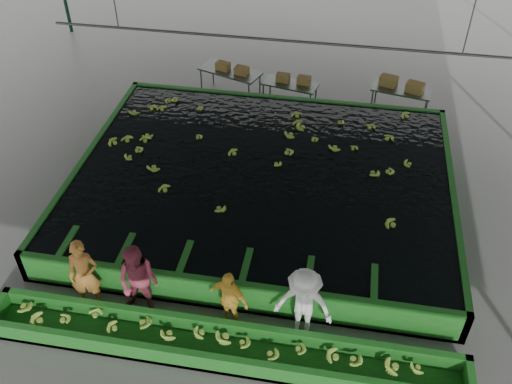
% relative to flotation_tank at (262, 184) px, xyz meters
% --- Properties ---
extents(ground, '(80.00, 80.00, 0.00)m').
position_rel_flotation_tank_xyz_m(ground, '(0.00, -1.50, -0.45)').
color(ground, slate).
rests_on(ground, ground).
extents(shed_roof, '(20.00, 22.00, 0.04)m').
position_rel_flotation_tank_xyz_m(shed_roof, '(0.00, -1.50, 4.55)').
color(shed_roof, gray).
rests_on(shed_roof, shed_posts).
extents(shed_posts, '(20.00, 22.00, 5.00)m').
position_rel_flotation_tank_xyz_m(shed_posts, '(0.00, -1.50, 2.05)').
color(shed_posts, black).
rests_on(shed_posts, ground).
extents(flotation_tank, '(10.00, 8.00, 0.90)m').
position_rel_flotation_tank_xyz_m(flotation_tank, '(0.00, 0.00, 0.00)').
color(flotation_tank, '#1F6C1F').
rests_on(flotation_tank, ground).
extents(tank_water, '(9.70, 7.70, 0.00)m').
position_rel_flotation_tank_xyz_m(tank_water, '(0.00, -0.00, 0.40)').
color(tank_water, black).
rests_on(tank_water, flotation_tank).
extents(sorting_trough, '(10.00, 1.00, 0.50)m').
position_rel_flotation_tank_xyz_m(sorting_trough, '(0.00, -5.10, -0.20)').
color(sorting_trough, '#1F6C1F').
rests_on(sorting_trough, ground).
extents(cableway_rail, '(0.08, 0.08, 14.00)m').
position_rel_flotation_tank_xyz_m(cableway_rail, '(0.00, 3.50, 2.55)').
color(cableway_rail, '#59605B').
rests_on(cableway_rail, shed_roof).
extents(rail_hanger_right, '(0.04, 0.04, 2.00)m').
position_rel_flotation_tank_xyz_m(rail_hanger_right, '(5.00, 3.50, 3.55)').
color(rail_hanger_right, '#59605B').
rests_on(rail_hanger_right, shed_roof).
extents(worker_a, '(0.75, 0.58, 1.84)m').
position_rel_flotation_tank_xyz_m(worker_a, '(-3.18, -4.30, 0.47)').
color(worker_a, '#CA8134').
rests_on(worker_a, ground).
extents(worker_b, '(0.97, 0.78, 1.89)m').
position_rel_flotation_tank_xyz_m(worker_b, '(-1.95, -4.30, 0.50)').
color(worker_b, '#A13A4F').
rests_on(worker_b, ground).
extents(worker_c, '(0.99, 0.67, 1.56)m').
position_rel_flotation_tank_xyz_m(worker_c, '(0.00, -4.30, 0.33)').
color(worker_c, yellow).
rests_on(worker_c, ground).
extents(worker_d, '(1.28, 0.81, 1.88)m').
position_rel_flotation_tank_xyz_m(worker_d, '(1.57, -4.30, 0.49)').
color(worker_d, white).
rests_on(worker_d, ground).
extents(packing_table_left, '(2.29, 1.51, 0.97)m').
position_rel_flotation_tank_xyz_m(packing_table_left, '(-2.01, 5.22, 0.03)').
color(packing_table_left, '#59605B').
rests_on(packing_table_left, ground).
extents(packing_table_mid, '(1.94, 1.10, 0.83)m').
position_rel_flotation_tank_xyz_m(packing_table_mid, '(0.09, 4.93, -0.03)').
color(packing_table_mid, '#59605B').
rests_on(packing_table_mid, ground).
extents(packing_table_right, '(2.03, 1.13, 0.87)m').
position_rel_flotation_tank_xyz_m(packing_table_right, '(3.73, 5.12, -0.02)').
color(packing_table_right, '#59605B').
rests_on(packing_table_right, ground).
extents(box_stack_left, '(1.20, 0.63, 0.25)m').
position_rel_flotation_tank_xyz_m(box_stack_left, '(-1.91, 5.15, 0.52)').
color(box_stack_left, olive).
rests_on(box_stack_left, packing_table_left).
extents(box_stack_mid, '(1.17, 0.41, 0.25)m').
position_rel_flotation_tank_xyz_m(box_stack_mid, '(0.19, 5.02, 0.38)').
color(box_stack_mid, olive).
rests_on(box_stack_mid, packing_table_mid).
extents(box_stack_right, '(1.49, 0.84, 0.31)m').
position_rel_flotation_tank_xyz_m(box_stack_right, '(3.70, 5.17, 0.42)').
color(box_stack_right, olive).
rests_on(box_stack_right, packing_table_right).
extents(floating_bananas, '(9.13, 6.22, 0.12)m').
position_rel_flotation_tank_xyz_m(floating_bananas, '(0.00, 0.80, 0.40)').
color(floating_bananas, '#9CC741').
rests_on(floating_bananas, tank_water).
extents(trough_bananas, '(9.08, 0.61, 0.12)m').
position_rel_flotation_tank_xyz_m(trough_bananas, '(0.00, -5.10, -0.05)').
color(trough_bananas, '#9CC741').
rests_on(trough_bananas, sorting_trough).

